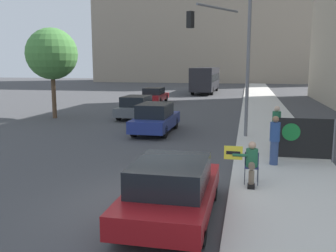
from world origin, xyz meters
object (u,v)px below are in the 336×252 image
Objects in this scene: car_on_road_nearest at (156,118)px; traffic_light_pole at (226,45)px; seated_protester at (251,161)px; street_tree_near_curb at (52,54)px; protest_banner at (303,138)px; parked_car_curbside at (171,189)px; city_bus_on_road at (206,78)px; car_on_road_midblock at (137,107)px; car_on_road_distant at (154,95)px; jogger_on_sidewalk at (275,140)px; pedestrian_behind at (276,127)px.

traffic_light_pole is at bearing -1.11° from car_on_road_nearest.
seated_protester is 0.21× the size of street_tree_near_curb.
traffic_light_pole is at bearing 122.00° from protest_banner.
city_bus_on_road is at bearing 95.18° from parked_car_curbside.
protest_banner reaches higher than car_on_road_midblock.
car_on_road_distant is 12.46m from street_tree_near_curb.
jogger_on_sidewalk is at bearing -70.09° from traffic_light_pole.
jogger_on_sidewalk is at bearing -35.34° from street_tree_near_curb.
traffic_light_pole is at bearing 86.96° from parked_car_curbside.
street_tree_near_curb is (-3.98, -11.28, 3.49)m from car_on_road_distant.
street_tree_near_curb is at bearing 161.27° from traffic_light_pole.
pedestrian_behind is 20.62m from car_on_road_distant.
street_tree_near_curb is at bearing -166.52° from car_on_road_midblock.
traffic_light_pole is 1.42× the size of car_on_road_nearest.
parked_car_curbside is 0.94× the size of car_on_road_distant.
traffic_light_pole is 0.58× the size of city_bus_on_road.
parked_car_curbside is (-3.65, -5.59, -0.25)m from protest_banner.
seated_protester is 3.11m from parked_car_curbside.
street_tree_near_curb is (-10.85, 14.40, 3.50)m from parked_car_curbside.
parked_car_curbside is 0.71× the size of street_tree_near_curb.
car_on_road_nearest is 1.01× the size of car_on_road_midblock.
car_on_road_nearest is at bearing 131.11° from seated_protester.
car_on_road_midblock is 0.40× the size of city_bus_on_road.
pedestrian_behind is 31.80m from city_bus_on_road.
traffic_light_pole is 12.05m from street_tree_near_curb.
pedestrian_behind is (0.23, 2.64, 0.03)m from jogger_on_sidewalk.
street_tree_near_curb is at bearing -106.85° from city_bus_on_road.
city_bus_on_road reaches higher than pedestrian_behind.
jogger_on_sidewalk is at bearing -144.55° from protest_banner.
city_bus_on_road is (-3.51, 38.65, 1.10)m from parked_car_curbside.
jogger_on_sidewalk is at bearing -45.66° from car_on_road_nearest.
car_on_road_midblock is at bearing 13.48° from street_tree_near_curb.
city_bus_on_road is at bearing 98.22° from traffic_light_pole.
protest_banner is (0.80, -1.91, -0.08)m from pedestrian_behind.
car_on_road_nearest is (-3.56, 0.07, -3.70)m from traffic_light_pole.
car_on_road_nearest is (-5.85, 3.11, -0.26)m from pedestrian_behind.
car_on_road_midblock is 6.47m from street_tree_near_curb.
parked_car_curbside is 38.82m from city_bus_on_road.
city_bus_on_road is (2.03, 22.98, 1.06)m from car_on_road_midblock.
car_on_road_midblock is 10.09m from car_on_road_distant.
pedestrian_behind is at bearing 69.21° from parked_car_curbside.
jogger_on_sidewalk is at bearing -65.52° from car_on_road_distant.
seated_protester is at bearing -60.79° from car_on_road_midblock.
jogger_on_sidewalk reaches higher than seated_protester.
street_tree_near_curb is at bearing -109.46° from car_on_road_distant.
city_bus_on_road reaches higher than protest_banner.
protest_banner is 22.68m from car_on_road_distant.
parked_car_curbside is 11.02m from car_on_road_nearest.
street_tree_near_curb reaches higher than car_on_road_distant.
jogger_on_sidewalk is at bearing 61.67° from parked_car_curbside.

